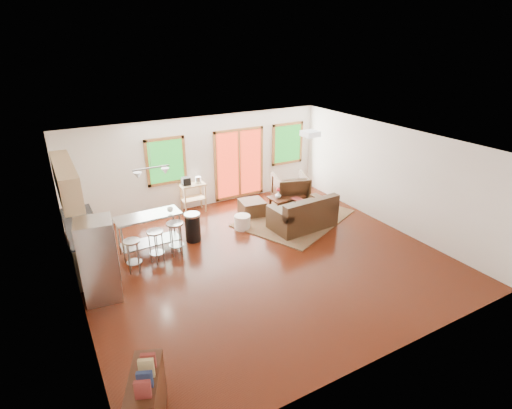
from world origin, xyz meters
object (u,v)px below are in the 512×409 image
ottoman (252,208)px  refrigerator (99,260)px  rug (294,218)px  armchair (290,188)px  coffee_table (286,198)px  kitchen_cart (192,188)px  island (149,227)px  loveseat (303,215)px

ottoman → refrigerator: 4.73m
rug → armchair: size_ratio=2.97×
coffee_table → kitchen_cart: bearing=154.6°
island → kitchen_cart: bearing=44.8°
ottoman → refrigerator: size_ratio=0.40×
loveseat → armchair: size_ratio=1.73×
rug → loveseat: 0.68m
refrigerator → ottoman: bearing=32.2°
coffee_table → island: bearing=-172.8°
rug → coffee_table: coffee_table is taller
armchair → refrigerator: refrigerator is taller
ottoman → refrigerator: refrigerator is taller
armchair → coffee_table: bearing=60.1°
refrigerator → island: bearing=53.8°
ottoman → armchair: bearing=8.2°
coffee_table → ottoman: bearing=173.3°
refrigerator → kitchen_cart: bearing=53.1°
coffee_table → armchair: 0.50m
coffee_table → loveseat: bearing=-103.2°
coffee_table → kitchen_cart: (-2.40, 1.14, 0.38)m
loveseat → kitchen_cart: kitchen_cart is taller
rug → refrigerator: refrigerator is taller
kitchen_cart → loveseat: bearing=-48.3°
coffee_table → island: size_ratio=0.69×
ottoman → refrigerator: bearing=-155.5°
rug → ottoman: ottoman is taller
rug → ottoman: size_ratio=4.54×
kitchen_cart → rug: bearing=-38.7°
loveseat → refrigerator: (-5.03, -0.59, 0.46)m
loveseat → refrigerator: 5.09m
coffee_table → refrigerator: size_ratio=0.63×
kitchen_cart → refrigerator: bearing=-134.6°
ottoman → kitchen_cart: kitchen_cart is taller
coffee_table → refrigerator: bearing=-161.1°
rug → refrigerator: 5.35m
kitchen_cart → island: bearing=-135.2°
rug → island: island is taller
armchair → kitchen_cart: (-2.75, 0.81, 0.23)m
coffee_table → island: island is taller
armchair → ottoman: size_ratio=1.53×
refrigerator → island: (1.26, 1.31, -0.18)m
loveseat → coffee_table: size_ratio=1.68×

